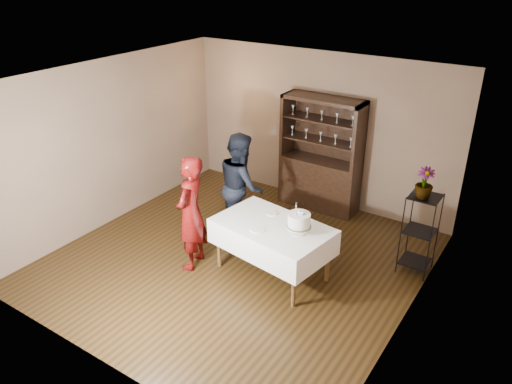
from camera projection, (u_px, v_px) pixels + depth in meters
floor at (237, 260)px, 7.45m from camera, size 5.00×5.00×0.00m
ceiling at (234, 80)px, 6.27m from camera, size 5.00×5.00×0.00m
back_wall at (318, 129)px, 8.74m from camera, size 5.00×0.02×2.70m
wall_left at (110, 143)px, 8.10m from camera, size 0.02×5.00×2.70m
wall_right at (416, 227)px, 5.62m from camera, size 0.02×5.00×2.70m
china_hutch at (320, 172)px, 8.75m from camera, size 1.40×0.48×2.00m
plant_etagere at (420, 231)px, 6.93m from camera, size 0.42×0.42×1.20m
cake_table at (272, 237)px, 6.88m from camera, size 1.71×1.20×0.79m
woman at (191, 213)px, 6.98m from camera, size 0.55×0.71×1.70m
man at (241, 185)px, 7.79m from camera, size 1.05×1.05×1.72m
cake at (299, 221)px, 6.51m from camera, size 0.34×0.34×0.46m
plate_near at (258, 230)px, 6.67m from camera, size 0.24×0.24×0.01m
plate_far at (272, 213)px, 7.08m from camera, size 0.21×0.21×0.01m
potted_plant at (425, 183)px, 6.59m from camera, size 0.30×0.30×0.42m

